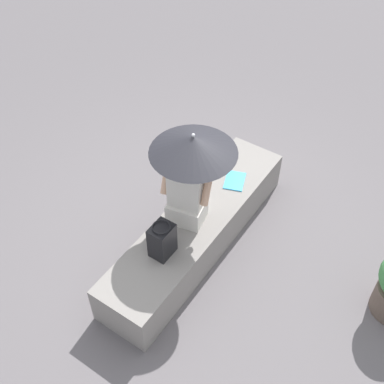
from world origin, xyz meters
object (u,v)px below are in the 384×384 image
at_px(magazine, 235,181).
at_px(parasol, 193,145).
at_px(handbag_black, 162,240).
at_px(person_seated, 187,190).

bearing_deg(magazine, parasol, 153.93).
xyz_separation_m(parasol, handbag_black, (-0.50, 0.00, -0.77)).
relative_size(handbag_black, magazine, 1.30).
distance_m(parasol, magazine, 1.16).
distance_m(person_seated, handbag_black, 0.52).
bearing_deg(person_seated, handbag_black, -173.43).
bearing_deg(handbag_black, person_seated, 6.57).
xyz_separation_m(handbag_black, magazine, (1.18, -0.07, -0.17)).
height_order(parasol, magazine, parasol).
bearing_deg(magazine, person_seated, 149.82).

